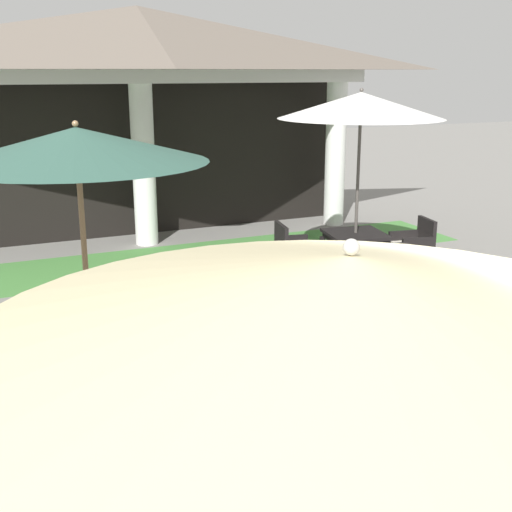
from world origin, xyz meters
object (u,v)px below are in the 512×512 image
object	(u,v)px
patio_table_near_foreground	(90,329)
patio_umbrella_mid_right	(361,107)
patio_umbrella_mid_left	(349,301)
patio_chair_mid_right_south	(382,270)
patio_chair_mid_right_west	(294,256)
patio_umbrella_near_foreground	(77,147)
patio_chair_near_foreground_south	(95,392)
patio_table_mid_right	(355,239)
patio_chair_near_foreground_east	(183,342)
patio_chair_mid_right_east	(413,249)
patio_chair_near_foreground_north	(89,319)

from	to	relation	value
patio_table_near_foreground	patio_umbrella_mid_right	size ratio (longest dim) A/B	0.36
patio_umbrella_mid_left	patio_chair_mid_right_south	size ratio (longest dim) A/B	3.44
patio_umbrella_mid_right	patio_chair_mid_right_west	size ratio (longest dim) A/B	3.12
patio_umbrella_near_foreground	patio_chair_near_foreground_south	world-z (taller)	patio_umbrella_near_foreground
patio_umbrella_near_foreground	patio_chair_mid_right_west	size ratio (longest dim) A/B	2.90
patio_table_mid_right	patio_umbrella_mid_left	bearing A→B (deg)	-123.03
patio_chair_near_foreground_south	patio_table_mid_right	distance (m)	5.50
patio_chair_near_foreground_south	patio_umbrella_mid_right	xyz separation A→B (m)	(4.60, 3.01, 2.22)
patio_table_near_foreground	patio_chair_near_foreground_east	xyz separation A→B (m)	(0.92, -0.15, -0.25)
patio_umbrella_mid_right	patio_chair_mid_right_south	bearing A→B (deg)	-99.80
patio_umbrella_mid_right	patio_chair_mid_right_west	world-z (taller)	patio_umbrella_mid_right
patio_chair_near_foreground_east	patio_chair_mid_right_east	xyz separation A→B (m)	(4.51, 2.06, 0.02)
patio_table_near_foreground	patio_umbrella_mid_left	world-z (taller)	patio_umbrella_mid_left
patio_chair_near_foreground_east	patio_chair_mid_right_east	distance (m)	4.96
patio_chair_mid_right_west	patio_chair_mid_right_east	bearing A→B (deg)	90.00
patio_chair_mid_right_east	patio_umbrella_mid_right	bearing A→B (deg)	90.00
patio_umbrella_mid_right	patio_chair_mid_right_east	world-z (taller)	patio_umbrella_mid_right
patio_chair_near_foreground_east	patio_chair_mid_right_east	bearing A→B (deg)	-56.53
patio_umbrella_near_foreground	patio_umbrella_mid_right	world-z (taller)	patio_umbrella_mid_right
patio_table_near_foreground	patio_chair_near_foreground_north	world-z (taller)	patio_chair_near_foreground_north
patio_table_near_foreground	patio_umbrella_near_foreground	distance (m)	1.82
patio_umbrella_near_foreground	patio_table_mid_right	size ratio (longest dim) A/B	2.70
patio_chair_near_foreground_south	patio_table_mid_right	world-z (taller)	patio_chair_near_foreground_south
patio_umbrella_mid_left	patio_umbrella_mid_right	size ratio (longest dim) A/B	1.01
patio_chair_near_foreground_south	patio_umbrella_mid_left	bearing A→B (deg)	-75.35
patio_chair_near_foreground_east	patio_umbrella_mid_right	distance (m)	4.74
patio_chair_near_foreground_south	patio_chair_mid_right_west	world-z (taller)	patio_chair_mid_right_west
patio_chair_mid_right_west	patio_umbrella_mid_right	bearing A→B (deg)	90.00
patio_chair_near_foreground_north	patio_chair_near_foreground_south	size ratio (longest dim) A/B	1.00
patio_chair_near_foreground_east	patio_chair_mid_right_south	size ratio (longest dim) A/B	0.98
patio_umbrella_mid_left	patio_umbrella_mid_right	bearing A→B (deg)	56.97
patio_table_mid_right	patio_chair_mid_right_east	xyz separation A→B (m)	(0.98, -0.17, -0.22)
patio_chair_mid_right_south	patio_umbrella_mid_right	bearing A→B (deg)	90.00
patio_chair_mid_right_west	patio_chair_mid_right_south	bearing A→B (deg)	45.16
patio_umbrella_near_foreground	patio_chair_mid_right_west	bearing A→B (deg)	33.01
patio_umbrella_mid_left	patio_chair_mid_right_east	size ratio (longest dim) A/B	3.31
patio_umbrella_near_foreground	patio_umbrella_mid_right	bearing A→B (deg)	25.08
patio_umbrella_mid_left	patio_chair_mid_right_east	bearing A→B (deg)	50.59
patio_table_near_foreground	patio_chair_mid_right_south	world-z (taller)	patio_chair_mid_right_south
patio_chair_near_foreground_east	patio_chair_mid_right_south	xyz separation A→B (m)	(3.36, 1.25, 0.03)
patio_table_near_foreground	patio_umbrella_mid_left	distance (m)	4.77
patio_table_mid_right	patio_chair_near_foreground_east	bearing A→B (deg)	-147.72
patio_chair_mid_right_west	patio_chair_mid_right_south	distance (m)	1.41
patio_umbrella_mid_left	patio_table_mid_right	world-z (taller)	patio_umbrella_mid_left
patio_table_mid_right	patio_chair_mid_right_south	size ratio (longest dim) A/B	1.17
patio_table_near_foreground	patio_chair_near_foreground_south	xyz separation A→B (m)	(-0.14, -0.92, -0.23)
patio_chair_near_foreground_north	patio_umbrella_near_foreground	bearing A→B (deg)	90.00
patio_chair_mid_right_south	patio_chair_mid_right_west	bearing A→B (deg)	135.16
patio_umbrella_mid_left	patio_chair_mid_right_south	distance (m)	7.16
patio_chair_near_foreground_north	patio_table_mid_right	xyz separation A→B (m)	(4.31, 1.16, 0.23)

